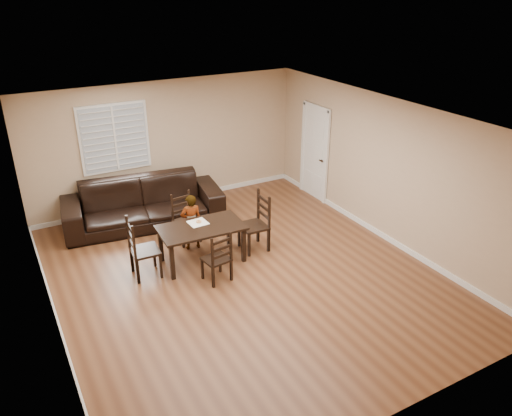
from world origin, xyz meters
The scene contains 11 objects.
ground centered at (0.00, 0.00, 0.00)m, with size 7.00×7.00×0.00m, color brown.
room centered at (0.04, 0.18, 1.81)m, with size 6.04×7.04×2.72m.
dining_table centered at (-0.42, 0.74, 0.60)m, with size 1.50×0.89×0.69m.
chair_near centered at (-0.40, 1.68, 0.43)m, with size 0.48×0.45×0.95m.
chair_far centered at (-0.44, -0.03, 0.41)m, with size 0.46×0.44×0.91m.
chair_left centered at (-1.55, 0.80, 0.48)m, with size 0.47×0.50×1.07m.
chair_right centered at (0.72, 0.69, 0.50)m, with size 0.48×0.51×1.09m.
child centered at (-0.39, 1.27, 0.54)m, with size 0.39×0.26×1.07m, color gray.
napkin centered at (-0.41, 0.91, 0.69)m, with size 0.32×0.32×0.00m, color beige.
donut centered at (-0.39, 0.91, 0.71)m, with size 0.10×0.10×0.04m.
sofa centered at (-0.86, 2.69, 0.46)m, with size 3.12×1.22×0.91m, color black.
Camera 1 is at (-3.31, -6.43, 4.61)m, focal length 35.00 mm.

